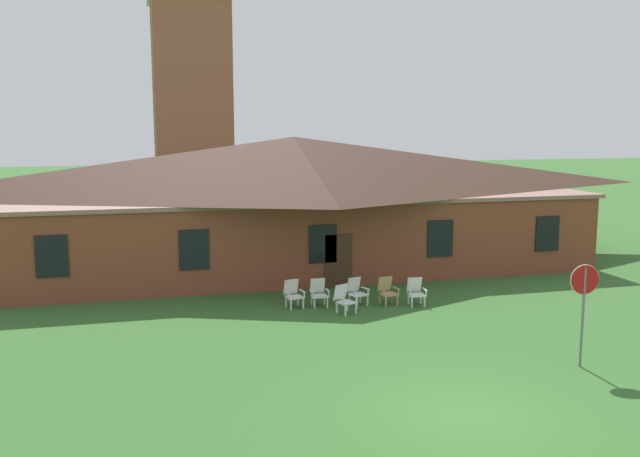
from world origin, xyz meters
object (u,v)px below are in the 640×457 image
object	(u,v)px
lawn_chair_middle	(357,291)
lawn_chair_right_end	(387,290)
lawn_chair_by_porch	(293,293)
lawn_chair_left_end	(344,298)
stop_sign	(584,294)
lawn_chair_near_door	(319,292)
lawn_chair_far_side	(416,291)

from	to	relation	value
lawn_chair_middle	lawn_chair_right_end	xyz separation A→B (m)	(1.07, -0.21, 0.00)
lawn_chair_by_porch	lawn_chair_left_end	world-z (taller)	same
lawn_chair_left_end	lawn_chair_right_end	xyz separation A→B (m)	(1.82, 0.72, 0.00)
stop_sign	lawn_chair_middle	distance (m)	8.56
stop_sign	lawn_chair_left_end	world-z (taller)	stop_sign
lawn_chair_near_door	lawn_chair_right_end	world-z (taller)	same
stop_sign	lawn_chair_far_side	world-z (taller)	stop_sign
lawn_chair_by_porch	lawn_chair_right_end	distance (m)	3.35
stop_sign	lawn_chair_middle	bearing A→B (deg)	116.43
stop_sign	lawn_chair_right_end	size ratio (longest dim) A/B	2.87
lawn_chair_near_door	lawn_chair_far_side	world-z (taller)	same
stop_sign	lawn_chair_near_door	distance (m)	9.36
lawn_chair_right_end	lawn_chair_near_door	bearing A→B (deg)	171.30
lawn_chair_right_end	lawn_chair_middle	bearing A→B (deg)	169.07
lawn_chair_by_porch	lawn_chair_far_side	world-z (taller)	same
lawn_chair_near_door	lawn_chair_middle	world-z (taller)	same
lawn_chair_near_door	lawn_chair_right_end	xyz separation A→B (m)	(2.42, -0.37, 0.00)
lawn_chair_left_end	lawn_chair_far_side	bearing A→B (deg)	7.35
lawn_chair_by_porch	lawn_chair_middle	distance (m)	2.26
lawn_chair_left_end	lawn_chair_right_end	bearing A→B (deg)	21.62
stop_sign	lawn_chair_near_door	size ratio (longest dim) A/B	2.87
lawn_chair_by_porch	lawn_chair_far_side	xyz separation A→B (m)	(4.26, -0.81, 0.00)
lawn_chair_middle	lawn_chair_right_end	size ratio (longest dim) A/B	1.00
lawn_chair_by_porch	lawn_chair_right_end	xyz separation A→B (m)	(3.32, -0.44, 0.00)
lawn_chair_near_door	lawn_chair_middle	distance (m)	1.35
lawn_chair_middle	lawn_chair_by_porch	bearing A→B (deg)	173.99
lawn_chair_near_door	lawn_chair_right_end	distance (m)	2.45
stop_sign	lawn_chair_by_porch	bearing A→B (deg)	127.63
stop_sign	lawn_chair_far_side	size ratio (longest dim) A/B	2.87
stop_sign	lawn_chair_middle	size ratio (longest dim) A/B	2.87
lawn_chair_by_porch	stop_sign	bearing A→B (deg)	-52.37
lawn_chair_near_door	lawn_chair_right_end	size ratio (longest dim) A/B	1.00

